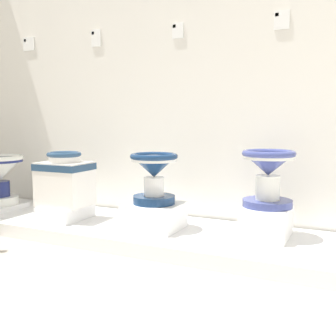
{
  "coord_description": "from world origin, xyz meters",
  "views": [
    {
      "loc": [
        3.42,
        0.17,
        0.85
      ],
      "look_at": [
        2.23,
        2.68,
        0.53
      ],
      "focal_mm": 43.56,
      "sensor_mm": 36.0,
      "label": 1
    }
  ],
  "objects_px": {
    "plinth_block_leftmost": "(66,212)",
    "plinth_block_squat_floral": "(1,206)",
    "plinth_block_broad_patterned": "(267,222)",
    "antique_toilet_broad_patterned": "(268,170)",
    "antique_toilet_leftmost": "(65,178)",
    "plinth_block_pale_glazed": "(154,216)",
    "info_placard_third": "(178,30)",
    "antique_toilet_pale_glazed": "(154,171)",
    "info_placard_second": "(96,38)",
    "info_placard_first": "(29,44)",
    "info_placard_fourth": "(282,20)"
  },
  "relations": [
    {
      "from": "plinth_block_leftmost",
      "to": "info_placard_second",
      "type": "distance_m",
      "value": 1.47
    },
    {
      "from": "antique_toilet_broad_patterned",
      "to": "plinth_block_squat_floral",
      "type": "bearing_deg",
      "value": -177.21
    },
    {
      "from": "antique_toilet_pale_glazed",
      "to": "plinth_block_leftmost",
      "type": "bearing_deg",
      "value": -177.41
    },
    {
      "from": "antique_toilet_broad_patterned",
      "to": "info_placard_third",
      "type": "bearing_deg",
      "value": 157.5
    },
    {
      "from": "info_placard_fourth",
      "to": "antique_toilet_leftmost",
      "type": "bearing_deg",
      "value": -162.01
    },
    {
      "from": "plinth_block_leftmost",
      "to": "plinth_block_broad_patterned",
      "type": "bearing_deg",
      "value": 6.24
    },
    {
      "from": "info_placard_first",
      "to": "plinth_block_pale_glazed",
      "type": "bearing_deg",
      "value": -16.54
    },
    {
      "from": "antique_toilet_broad_patterned",
      "to": "info_placard_second",
      "type": "height_order",
      "value": "info_placard_second"
    },
    {
      "from": "info_placard_first",
      "to": "plinth_block_broad_patterned",
      "type": "bearing_deg",
      "value": -8.06
    },
    {
      "from": "info_placard_third",
      "to": "info_placard_fourth",
      "type": "bearing_deg",
      "value": 0.0
    },
    {
      "from": "plinth_block_squat_floral",
      "to": "info_placard_fourth",
      "type": "relative_size",
      "value": 2.81
    },
    {
      "from": "plinth_block_broad_patterned",
      "to": "plinth_block_pale_glazed",
      "type": "bearing_deg",
      "value": -170.2
    },
    {
      "from": "info_placard_second",
      "to": "plinth_block_leftmost",
      "type": "bearing_deg",
      "value": -86.51
    },
    {
      "from": "plinth_block_squat_floral",
      "to": "plinth_block_pale_glazed",
      "type": "distance_m",
      "value": 1.5
    },
    {
      "from": "antique_toilet_leftmost",
      "to": "antique_toilet_pale_glazed",
      "type": "xyz_separation_m",
      "value": [
        0.75,
        0.03,
        0.09
      ]
    },
    {
      "from": "antique_toilet_pale_glazed",
      "to": "antique_toilet_leftmost",
      "type": "bearing_deg",
      "value": -177.41
    },
    {
      "from": "antique_toilet_pale_glazed",
      "to": "info_placard_third",
      "type": "height_order",
      "value": "info_placard_third"
    },
    {
      "from": "antique_toilet_leftmost",
      "to": "info_placard_second",
      "type": "bearing_deg",
      "value": 93.49
    },
    {
      "from": "plinth_block_squat_floral",
      "to": "plinth_block_broad_patterned",
      "type": "relative_size",
      "value": 0.94
    },
    {
      "from": "plinth_block_squat_floral",
      "to": "plinth_block_leftmost",
      "type": "relative_size",
      "value": 0.94
    },
    {
      "from": "antique_toilet_broad_patterned",
      "to": "info_placard_fourth",
      "type": "xyz_separation_m",
      "value": [
        -0.0,
        0.32,
        1.0
      ]
    },
    {
      "from": "antique_toilet_pale_glazed",
      "to": "info_placard_second",
      "type": "distance_m",
      "value": 1.37
    },
    {
      "from": "plinth_block_pale_glazed",
      "to": "antique_toilet_pale_glazed",
      "type": "xyz_separation_m",
      "value": [
        0.0,
        0.0,
        0.31
      ]
    },
    {
      "from": "plinth_block_pale_glazed",
      "to": "info_placard_fourth",
      "type": "height_order",
      "value": "info_placard_fourth"
    },
    {
      "from": "antique_toilet_leftmost",
      "to": "plinth_block_broad_patterned",
      "type": "relative_size",
      "value": 1.1
    },
    {
      "from": "plinth_block_squat_floral",
      "to": "antique_toilet_pale_glazed",
      "type": "bearing_deg",
      "value": -0.77
    },
    {
      "from": "antique_toilet_broad_patterned",
      "to": "info_placard_second",
      "type": "relative_size",
      "value": 2.6
    },
    {
      "from": "info_placard_first",
      "to": "info_placard_third",
      "type": "xyz_separation_m",
      "value": [
        1.5,
        -0.0,
        -0.02
      ]
    },
    {
      "from": "plinth_block_leftmost",
      "to": "plinth_block_squat_floral",
      "type": "bearing_deg",
      "value": 175.87
    },
    {
      "from": "antique_toilet_leftmost",
      "to": "plinth_block_broad_patterned",
      "type": "distance_m",
      "value": 1.52
    },
    {
      "from": "plinth_block_leftmost",
      "to": "info_placard_first",
      "type": "height_order",
      "value": "info_placard_first"
    },
    {
      "from": "plinth_block_broad_patterned",
      "to": "antique_toilet_broad_patterned",
      "type": "xyz_separation_m",
      "value": [
        0.0,
        0.0,
        0.34
      ]
    },
    {
      "from": "plinth_block_squat_floral",
      "to": "info_placard_third",
      "type": "xyz_separation_m",
      "value": [
        1.47,
        0.43,
        1.41
      ]
    },
    {
      "from": "antique_toilet_leftmost",
      "to": "plinth_block_squat_floral",
      "type": "bearing_deg",
      "value": 175.87
    },
    {
      "from": "info_placard_first",
      "to": "info_placard_fourth",
      "type": "xyz_separation_m",
      "value": [
        2.27,
        -0.0,
        -0.02
      ]
    },
    {
      "from": "plinth_block_squat_floral",
      "to": "info_placard_second",
      "type": "distance_m",
      "value": 1.65
    },
    {
      "from": "antique_toilet_broad_patterned",
      "to": "antique_toilet_leftmost",
      "type": "bearing_deg",
      "value": -173.76
    },
    {
      "from": "info_placard_first",
      "to": "info_placard_second",
      "type": "distance_m",
      "value": 0.75
    },
    {
      "from": "plinth_block_broad_patterned",
      "to": "info_placard_third",
      "type": "bearing_deg",
      "value": 157.5
    },
    {
      "from": "plinth_block_leftmost",
      "to": "antique_toilet_pale_glazed",
      "type": "height_order",
      "value": "antique_toilet_pale_glazed"
    },
    {
      "from": "plinth_block_squat_floral",
      "to": "plinth_block_leftmost",
      "type": "bearing_deg",
      "value": -4.13
    },
    {
      "from": "antique_toilet_leftmost",
      "to": "antique_toilet_pale_glazed",
      "type": "height_order",
      "value": "antique_toilet_pale_glazed"
    },
    {
      "from": "info_placard_third",
      "to": "plinth_block_pale_glazed",
      "type": "bearing_deg",
      "value": -86.83
    },
    {
      "from": "plinth_block_broad_patterned",
      "to": "antique_toilet_broad_patterned",
      "type": "height_order",
      "value": "antique_toilet_broad_patterned"
    },
    {
      "from": "plinth_block_squat_floral",
      "to": "antique_toilet_broad_patterned",
      "type": "relative_size",
      "value": 0.96
    },
    {
      "from": "plinth_block_leftmost",
      "to": "antique_toilet_pale_glazed",
      "type": "bearing_deg",
      "value": 2.59
    },
    {
      "from": "plinth_block_pale_glazed",
      "to": "info_placard_second",
      "type": "xyz_separation_m",
      "value": [
        -0.78,
        0.45,
        1.35
      ]
    },
    {
      "from": "plinth_block_leftmost",
      "to": "info_placard_second",
      "type": "height_order",
      "value": "info_placard_second"
    },
    {
      "from": "antique_toilet_leftmost",
      "to": "plinth_block_broad_patterned",
      "type": "height_order",
      "value": "antique_toilet_leftmost"
    },
    {
      "from": "plinth_block_leftmost",
      "to": "antique_toilet_broad_patterned",
      "type": "distance_m",
      "value": 1.56
    }
  ]
}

